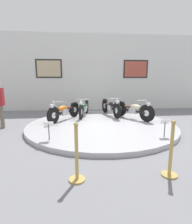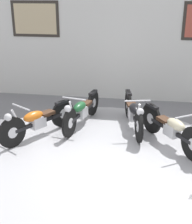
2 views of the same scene
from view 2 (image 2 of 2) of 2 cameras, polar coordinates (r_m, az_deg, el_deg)
The scene contains 7 objects.
ground_plane at distance 6.01m, azimuth 0.35°, elevation -9.02°, with size 60.00×60.00×0.00m, color slate.
display_platform at distance 5.98m, azimuth 0.35°, elevation -8.48°, with size 5.25×5.25×0.13m, color #ADADB2.
back_wall at distance 9.06m, azimuth 4.26°, elevation 15.17°, with size 14.00×0.22×4.14m.
motorcycle_orange at distance 6.63m, azimuth -10.67°, elevation -1.43°, with size 1.09×1.71×0.79m.
motorcycle_green at distance 7.07m, azimuth -2.68°, elevation 0.37°, with size 0.58×1.95×0.79m.
motorcycle_black at distance 6.93m, azimuth 6.86°, elevation -0.02°, with size 0.61×1.99×0.81m.
motorcycle_cream at distance 6.29m, azimuth 13.77°, elevation -2.86°, with size 1.16×1.70×0.81m.
Camera 2 is at (0.79, -5.13, 3.04)m, focal length 50.00 mm.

